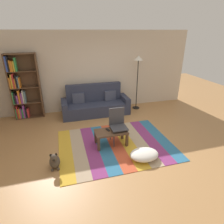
{
  "coord_description": "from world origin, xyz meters",
  "views": [
    {
      "loc": [
        -1.29,
        -3.98,
        2.67
      ],
      "look_at": [
        -0.03,
        0.51,
        0.65
      ],
      "focal_mm": 30.2,
      "sensor_mm": 36.0,
      "label": 1
    }
  ],
  "objects": [
    {
      "name": "bookshelf",
      "position": [
        -2.49,
        2.31,
        0.98
      ],
      "size": [
        0.9,
        0.28,
        2.06
      ],
      "color": "brown",
      "rests_on": "ground_plane"
    },
    {
      "name": "rug",
      "position": [
        -0.1,
        -0.09,
        0.0
      ],
      "size": [
        2.81,
        2.16,
        0.01
      ],
      "color": "gold",
      "rests_on": "ground_plane"
    },
    {
      "name": "couch",
      "position": [
        -0.21,
        2.02,
        0.34
      ],
      "size": [
        2.26,
        0.8,
        1.0
      ],
      "color": "#2D3347",
      "rests_on": "ground_plane"
    },
    {
      "name": "dog",
      "position": [
        -1.58,
        -0.56,
        0.16
      ],
      "size": [
        0.22,
        0.35,
        0.4
      ],
      "color": "#473D33",
      "rests_on": "ground_plane"
    },
    {
      "name": "folding_chair",
      "position": [
        0.0,
        0.09,
        0.53
      ],
      "size": [
        0.4,
        0.4,
        0.9
      ],
      "rotation": [
        0.0,
        0.0,
        -0.24
      ],
      "color": "#38383D",
      "rests_on": "ground_plane"
    },
    {
      "name": "coffee_table",
      "position": [
        -0.21,
        -0.04,
        0.32
      ],
      "size": [
        0.79,
        0.45,
        0.38
      ],
      "color": "#513826",
      "rests_on": "rug"
    },
    {
      "name": "pouf",
      "position": [
        0.36,
        -0.8,
        0.11
      ],
      "size": [
        0.65,
        0.5,
        0.2
      ],
      "primitive_type": "ellipsoid",
      "color": "white",
      "rests_on": "rug"
    },
    {
      "name": "tv_remote",
      "position": [
        -0.28,
        0.03,
        0.4
      ],
      "size": [
        0.08,
        0.16,
        0.02
      ],
      "primitive_type": "cube",
      "rotation": [
        0.0,
        0.0,
        0.27
      ],
      "color": "black",
      "rests_on": "coffee_table"
    },
    {
      "name": "back_wall",
      "position": [
        0.0,
        2.55,
        1.35
      ],
      "size": [
        6.8,
        0.1,
        2.7
      ],
      "primitive_type": "cube",
      "color": "beige",
      "rests_on": "ground_plane"
    },
    {
      "name": "ground_plane",
      "position": [
        0.0,
        0.0,
        0.0
      ],
      "size": [
        14.0,
        14.0,
        0.0
      ],
      "primitive_type": "plane",
      "color": "#B27F4C"
    },
    {
      "name": "standing_lamp",
      "position": [
        1.34,
        2.08,
        1.58
      ],
      "size": [
        0.32,
        0.32,
        1.9
      ],
      "color": "black",
      "rests_on": "ground_plane"
    }
  ]
}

